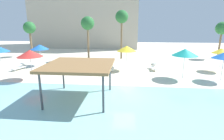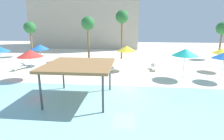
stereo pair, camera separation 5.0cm
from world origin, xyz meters
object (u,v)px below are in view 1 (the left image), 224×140
(beach_umbrella_yellow_7, at_px, (127,49))
(palm_tree_1, at_px, (122,18))
(beach_umbrella_teal_4, at_px, (185,52))
(palm_tree_2, at_px, (222,29))
(beach_umbrella_blue_6, at_px, (40,47))
(lounge_chair_0, at_px, (20,67))
(lounge_chair_1, at_px, (108,70))
(beach_umbrella_blue_3, at_px, (224,55))
(beach_umbrella_red_0, at_px, (30,53))
(shade_pavilion, at_px, (79,66))
(palm_tree_0, at_px, (30,28))
(lounge_chair_2, at_px, (154,67))
(palm_tree_3, at_px, (88,24))
(beach_umbrella_yellow_2, at_px, (222,51))

(beach_umbrella_yellow_7, bearing_deg, palm_tree_1, 97.22)
(beach_umbrella_teal_4, relative_size, palm_tree_2, 0.53)
(beach_umbrella_yellow_7, bearing_deg, beach_umbrella_blue_6, 174.24)
(lounge_chair_0, distance_m, lounge_chair_1, 10.54)
(beach_umbrella_teal_4, bearing_deg, palm_tree_1, 123.18)
(beach_umbrella_blue_3, bearing_deg, beach_umbrella_red_0, -175.77)
(shade_pavilion, height_order, beach_umbrella_yellow_7, beach_umbrella_yellow_7)
(beach_umbrella_teal_4, distance_m, palm_tree_1, 12.31)
(palm_tree_0, distance_m, palm_tree_1, 14.99)
(beach_umbrella_red_0, relative_size, lounge_chair_2, 1.50)
(beach_umbrella_red_0, distance_m, beach_umbrella_teal_4, 14.63)
(beach_umbrella_yellow_7, distance_m, lounge_chair_2, 3.91)
(shade_pavilion, bearing_deg, palm_tree_1, 81.92)
(beach_umbrella_red_0, xyz_separation_m, lounge_chair_0, (-3.52, 3.57, -2.22))
(lounge_chair_0, relative_size, palm_tree_3, 0.32)
(beach_umbrella_blue_6, bearing_deg, palm_tree_2, 16.86)
(beach_umbrella_yellow_7, bearing_deg, shade_pavilion, -109.70)
(palm_tree_2, bearing_deg, beach_umbrella_yellow_2, -113.84)
(lounge_chair_1, bearing_deg, lounge_chair_0, -64.29)
(lounge_chair_2, relative_size, palm_tree_1, 0.27)
(beach_umbrella_teal_4, xyz_separation_m, palm_tree_0, (-21.36, 10.75, 1.92))
(beach_umbrella_yellow_7, xyz_separation_m, lounge_chair_2, (3.22, 0.39, -2.17))
(lounge_chair_1, relative_size, palm_tree_2, 0.35)
(palm_tree_3, bearing_deg, palm_tree_0, 166.21)
(beach_umbrella_yellow_7, bearing_deg, palm_tree_0, 153.54)
(palm_tree_2, bearing_deg, beach_umbrella_yellow_7, -148.49)
(beach_umbrella_red_0, bearing_deg, beach_umbrella_yellow_7, 27.16)
(palm_tree_2, bearing_deg, beach_umbrella_teal_4, -126.59)
(lounge_chair_1, xyz_separation_m, palm_tree_1, (1.05, 8.38, 5.71))
(palm_tree_3, bearing_deg, beach_umbrella_teal_4, -36.33)
(beach_umbrella_teal_4, xyz_separation_m, lounge_chair_1, (-7.52, 1.52, -2.27))
(beach_umbrella_blue_3, distance_m, beach_umbrella_yellow_7, 9.56)
(palm_tree_1, relative_size, palm_tree_2, 1.30)
(beach_umbrella_blue_6, relative_size, lounge_chair_2, 1.42)
(beach_umbrella_yellow_2, distance_m, palm_tree_0, 27.43)
(beach_umbrella_yellow_7, xyz_separation_m, lounge_chair_1, (-1.94, -1.38, -2.17))
(beach_umbrella_blue_3, xyz_separation_m, palm_tree_2, (5.20, 11.97, 2.05))
(beach_umbrella_yellow_2, distance_m, palm_tree_2, 9.27)
(shade_pavilion, relative_size, lounge_chair_1, 2.32)
(beach_umbrella_yellow_2, relative_size, palm_tree_3, 0.42)
(shade_pavilion, xyz_separation_m, palm_tree_3, (-2.54, 14.06, 2.72))
(beach_umbrella_yellow_7, relative_size, palm_tree_3, 0.45)
(beach_umbrella_blue_3, relative_size, beach_umbrella_blue_6, 1.00)
(lounge_chair_0, bearing_deg, palm_tree_0, -143.32)
(beach_umbrella_teal_4, bearing_deg, beach_umbrella_blue_6, 166.37)
(beach_umbrella_red_0, xyz_separation_m, beach_umbrella_yellow_2, (19.50, 5.05, -0.23))
(palm_tree_3, bearing_deg, beach_umbrella_yellow_7, -43.51)
(beach_umbrella_yellow_2, distance_m, beach_umbrella_teal_4, 5.99)
(palm_tree_0, bearing_deg, palm_tree_1, -3.28)
(beach_umbrella_yellow_2, bearing_deg, palm_tree_0, 164.30)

